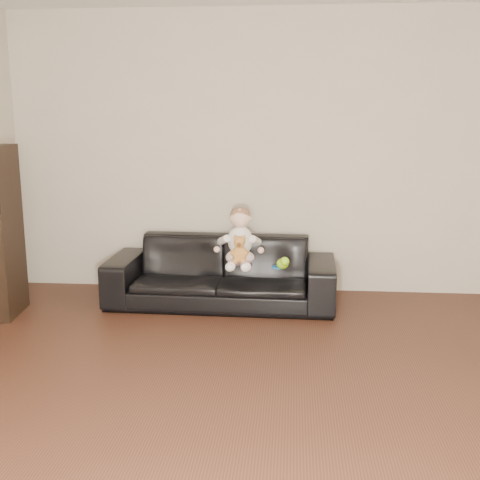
# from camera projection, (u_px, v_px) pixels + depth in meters

# --- Properties ---
(floor) EXTENTS (5.50, 5.50, 0.00)m
(floor) POSITION_uv_depth(u_px,v_px,m) (258.00, 438.00, 3.14)
(floor) COLOR #422317
(floor) RESTS_ON ground
(wall_back) EXTENTS (5.00, 0.00, 5.00)m
(wall_back) POSITION_uv_depth(u_px,v_px,m) (276.00, 154.00, 5.56)
(wall_back) COLOR #C0B5A1
(wall_back) RESTS_ON ground
(sofa) EXTENTS (2.00, 0.82, 0.58)m
(sofa) POSITION_uv_depth(u_px,v_px,m) (221.00, 272.00, 5.32)
(sofa) COLOR black
(sofa) RESTS_ON floor
(baby) EXTENTS (0.35, 0.43, 0.50)m
(baby) POSITION_uv_depth(u_px,v_px,m) (240.00, 240.00, 5.13)
(baby) COLOR silver
(baby) RESTS_ON sofa
(teddy_bear) EXTENTS (0.13, 0.13, 0.23)m
(teddy_bear) POSITION_uv_depth(u_px,v_px,m) (239.00, 250.00, 4.99)
(teddy_bear) COLOR #BE7E36
(teddy_bear) RESTS_ON sofa
(toy_green) EXTENTS (0.14, 0.16, 0.09)m
(toy_green) POSITION_uv_depth(u_px,v_px,m) (282.00, 264.00, 5.05)
(toy_green) COLOR #8FD919
(toy_green) RESTS_ON sofa
(toy_rattle) EXTENTS (0.09, 0.09, 0.07)m
(toy_rattle) POSITION_uv_depth(u_px,v_px,m) (280.00, 264.00, 5.09)
(toy_rattle) COLOR #DE1A46
(toy_rattle) RESTS_ON sofa
(toy_blue_disc) EXTENTS (0.13, 0.13, 0.01)m
(toy_blue_disc) POSITION_uv_depth(u_px,v_px,m) (278.00, 267.00, 5.09)
(toy_blue_disc) COLOR blue
(toy_blue_disc) RESTS_ON sofa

